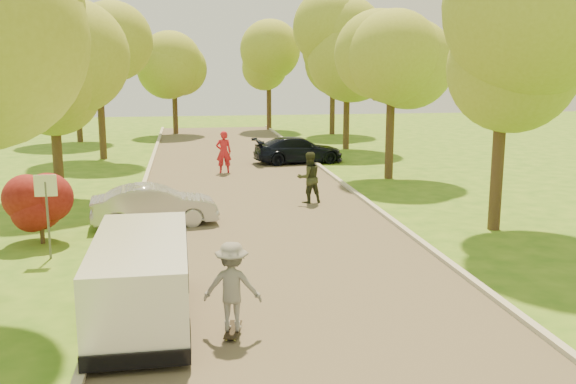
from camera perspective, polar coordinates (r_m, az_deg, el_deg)
ground at (r=13.64m, az=1.17°, el=-9.70°), size 100.00×100.00×0.00m
road at (r=21.23m, az=-2.66°, el=-2.02°), size 8.00×60.00×0.01m
curb_left at (r=21.17m, az=-13.63°, el=-2.22°), size 0.18×60.00×0.12m
curb_right at (r=22.02m, az=7.87°, el=-1.48°), size 0.18×60.00×0.12m
street_sign at (r=17.23m, az=-20.68°, el=-0.57°), size 0.55×0.06×2.17m
red_shrub at (r=18.86m, az=-21.18°, el=-1.07°), size 1.70×1.70×1.95m
tree_l_midb at (r=24.95m, az=-19.85°, el=9.94°), size 4.30×4.20×6.62m
tree_l_far at (r=34.78m, az=-16.20°, el=11.81°), size 4.92×4.80×7.79m
tree_r_mida at (r=19.86m, az=19.35°, el=12.55°), size 5.13×5.00×7.95m
tree_r_midb at (r=27.98m, az=9.61°, el=11.12°), size 4.51×4.40×7.01m
tree_r_far at (r=37.76m, az=5.67°, el=12.67°), size 5.33×5.20×8.34m
tree_bg_a at (r=43.03m, az=-18.11°, el=11.31°), size 5.12×5.00×7.72m
tree_bg_b at (r=45.76m, az=4.30°, el=12.07°), size 5.12×5.00×7.95m
tree_bg_c at (r=46.54m, az=-9.88°, el=11.29°), size 4.92×4.80×7.33m
tree_bg_d at (r=48.97m, az=-1.46°, el=11.79°), size 5.12×5.00×7.72m
minivan at (r=12.63m, az=-12.89°, el=-7.52°), size 1.80×4.48×1.66m
silver_sedan at (r=20.13m, az=-11.77°, el=-1.16°), size 3.93×1.69×1.26m
dark_sedan at (r=32.28m, az=0.93°, el=3.75°), size 4.69×2.35×1.31m
longboard at (r=12.09m, az=-4.92°, el=-12.11°), size 0.41×0.88×0.10m
skateboarder at (r=11.79m, az=-4.99°, el=-8.35°), size 1.17×0.83×1.65m
person_striped at (r=29.30m, az=-5.74°, el=3.54°), size 0.73×0.51×1.93m
person_olive at (r=22.84m, az=1.87°, el=1.29°), size 1.04×0.89×1.84m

